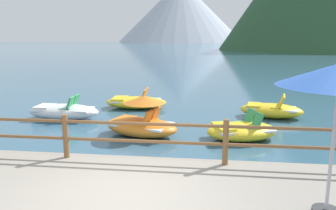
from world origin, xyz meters
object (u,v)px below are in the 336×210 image
at_px(pedal_boat_0, 63,111).
at_px(pedal_boat_6, 142,122).
at_px(pedal_boat_3, 271,110).
at_px(pedal_boat_4, 242,131).
at_px(pedal_boat_5, 136,102).

distance_m(pedal_boat_0, pedal_boat_6, 3.65).
distance_m(pedal_boat_3, pedal_boat_4, 3.18).
bearing_deg(pedal_boat_6, pedal_boat_0, 152.55).
relative_size(pedal_boat_0, pedal_boat_3, 1.07).
xyz_separation_m(pedal_boat_3, pedal_boat_6, (-4.31, -2.88, 0.14)).
distance_m(pedal_boat_4, pedal_boat_5, 5.62).
distance_m(pedal_boat_0, pedal_boat_3, 7.64).
bearing_deg(pedal_boat_4, pedal_boat_5, 135.82).
relative_size(pedal_boat_5, pedal_boat_6, 1.00).
bearing_deg(pedal_boat_6, pedal_boat_3, 33.74).
relative_size(pedal_boat_4, pedal_boat_5, 0.94).
height_order(pedal_boat_0, pedal_boat_6, pedal_boat_6).
distance_m(pedal_boat_5, pedal_boat_6, 4.04).
xyz_separation_m(pedal_boat_3, pedal_boat_4, (-1.32, -2.89, -0.02)).
relative_size(pedal_boat_0, pedal_boat_6, 1.01).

